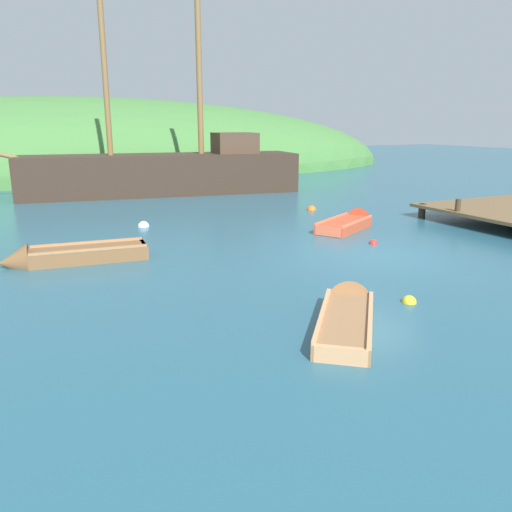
% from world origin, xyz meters
% --- Properties ---
extents(ground_plane, '(120.00, 120.00, 0.00)m').
position_xyz_m(ground_plane, '(0.00, 0.00, 0.00)').
color(ground_plane, '#285B70').
extents(shore_hill, '(55.68, 23.60, 11.40)m').
position_xyz_m(shore_hill, '(-3.55, 32.30, 0.00)').
color(shore_hill, '#477F3D').
rests_on(shore_hill, ground).
extents(sailing_ship, '(17.18, 5.33, 11.45)m').
position_xyz_m(sailing_ship, '(-1.63, 15.71, 0.81)').
color(sailing_ship, '#38281E').
rests_on(sailing_ship, ground).
extents(rowboat_outer_right, '(2.91, 3.30, 0.90)m').
position_xyz_m(rowboat_outer_right, '(-3.66, -3.74, 0.09)').
color(rowboat_outer_right, '#9E7047').
rests_on(rowboat_outer_right, ground).
extents(rowboat_portside, '(3.40, 2.59, 1.01)m').
position_xyz_m(rowboat_portside, '(1.80, 3.69, 0.11)').
color(rowboat_portside, '#C64C2D').
rests_on(rowboat_portside, ground).
extents(rowboat_center, '(3.93, 1.34, 0.96)m').
position_xyz_m(rowboat_center, '(-8.02, 3.08, 0.14)').
color(rowboat_center, brown).
rests_on(rowboat_center, ground).
extents(buoy_white, '(0.42, 0.42, 0.42)m').
position_xyz_m(buoy_white, '(-4.96, 7.14, 0.00)').
color(buoy_white, white).
rests_on(buoy_white, ground).
extents(buoy_orange, '(0.41, 0.41, 0.41)m').
position_xyz_m(buoy_orange, '(2.59, 7.61, 0.00)').
color(buoy_orange, orange).
rests_on(buoy_orange, ground).
extents(buoy_yellow, '(0.31, 0.31, 0.31)m').
position_xyz_m(buoy_yellow, '(-1.89, -3.50, 0.00)').
color(buoy_yellow, yellow).
rests_on(buoy_yellow, ground).
extents(buoy_red, '(0.28, 0.28, 0.28)m').
position_xyz_m(buoy_red, '(0.91, 1.22, 0.00)').
color(buoy_red, red).
rests_on(buoy_red, ground).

